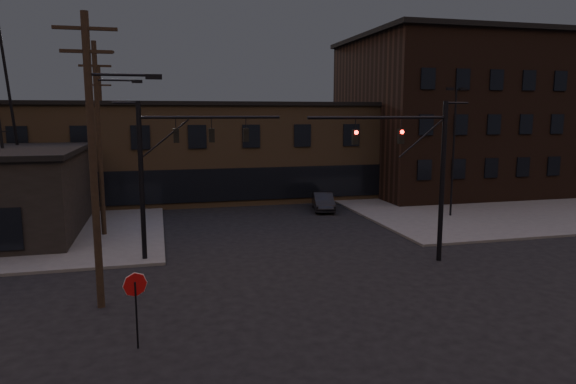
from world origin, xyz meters
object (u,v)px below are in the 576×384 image
Objects in this scene: parked_car_lot_b at (387,186)px; car_crossing at (323,202)px; traffic_signal_far at (167,162)px; traffic_signal_near at (422,164)px; parked_car_lot_a at (445,191)px; stop_sign at (135,293)px.

car_crossing is (-8.16, -6.14, -0.09)m from parked_car_lot_b.
parked_car_lot_b is (19.85, 16.93, -4.24)m from traffic_signal_far.
traffic_signal_far is at bearing 163.83° from traffic_signal_near.
traffic_signal_far is at bearing 131.20° from parked_car_lot_b.
parked_car_lot_a reaches higher than car_crossing.
parked_car_lot_a reaches higher than parked_car_lot_b.
traffic_signal_far is 25.81m from parked_car_lot_a.
traffic_signal_near reaches higher than stop_sign.
stop_sign is 32.29m from parked_car_lot_a.
traffic_signal_far reaches higher than car_crossing.
parked_car_lot_b is at bearing 40.46° from traffic_signal_far.
traffic_signal_far reaches higher than parked_car_lot_b.
stop_sign reaches higher than car_crossing.
traffic_signal_far is (-12.07, 3.50, 0.08)m from traffic_signal_near.
parked_car_lot_b is 1.04× the size of car_crossing.
traffic_signal_far is 1.85× the size of parked_car_lot_b.
traffic_signal_far is 1.93× the size of car_crossing.
parked_car_lot_b is at bearing 69.16° from traffic_signal_near.
stop_sign is 0.52× the size of parked_car_lot_a.
traffic_signal_near is at bearing -76.66° from car_crossing.
traffic_signal_near reaches higher than parked_car_lot_b.
traffic_signal_far is at bearing -125.47° from car_crossing.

